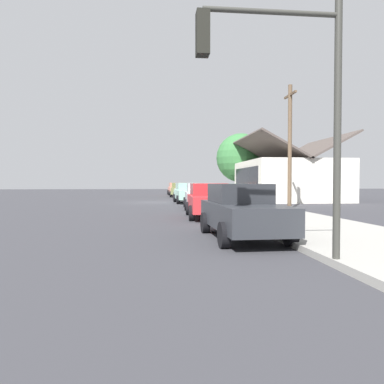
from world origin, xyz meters
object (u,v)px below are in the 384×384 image
at_px(car_seafoam, 187,193).
at_px(car_silver, 200,195).
at_px(car_olive, 179,190).
at_px(fire_hydrant_red, 192,193).
at_px(car_ivory, 184,191).
at_px(car_cherry, 209,200).
at_px(utility_pole_wooden, 290,144).
at_px(shade_tree, 241,158).
at_px(traffic_light_main, 284,83).
at_px(car_charcoal, 242,210).
at_px(car_coral, 176,189).

xyz_separation_m(car_seafoam, car_silver, (6.24, 0.27, 0.00)).
bearing_deg(car_olive, car_silver, 3.88).
distance_m(car_seafoam, car_silver, 6.25).
bearing_deg(fire_hydrant_red, car_ivory, -12.71).
relative_size(car_cherry, utility_pole_wooden, 0.61).
relative_size(shade_tree, fire_hydrant_red, 9.69).
relative_size(traffic_light_main, fire_hydrant_red, 7.32).
relative_size(car_cherry, shade_tree, 0.66).
bearing_deg(utility_pole_wooden, car_silver, -103.79).
relative_size(car_seafoam, car_charcoal, 1.01).
bearing_deg(traffic_light_main, car_olive, 179.66).
distance_m(car_cherry, traffic_light_main, 10.33).
distance_m(car_ivory, car_cherry, 17.86).
bearing_deg(shade_tree, fire_hydrant_red, -115.80).
height_order(car_charcoal, shade_tree, shade_tree).
bearing_deg(car_cherry, car_charcoal, 2.35).
relative_size(car_seafoam, utility_pole_wooden, 0.61).
height_order(car_charcoal, utility_pole_wooden, utility_pole_wooden).
bearing_deg(fire_hydrant_red, utility_pole_wooden, 11.73).
relative_size(car_seafoam, traffic_light_main, 0.87).
distance_m(car_olive, traffic_light_main, 34.45).
relative_size(car_ivory, traffic_light_main, 0.87).
distance_m(car_seafoam, fire_hydrant_red, 11.83).
relative_size(car_seafoam, car_silver, 0.93).
bearing_deg(fire_hydrant_red, shade_tree, 64.20).
relative_size(car_coral, utility_pole_wooden, 0.64).
xyz_separation_m(car_coral, shade_tree, (8.95, 6.45, 3.45)).
xyz_separation_m(utility_pole_wooden, fire_hydrant_red, (-19.26, -4.00, -3.43)).
bearing_deg(car_coral, fire_hydrant_red, 11.28).
bearing_deg(car_silver, car_olive, -176.27).
height_order(car_ivory, car_silver, same).
bearing_deg(car_ivory, car_charcoal, -0.66).
xyz_separation_m(car_olive, car_silver, (18.59, 0.16, 0.00)).
xyz_separation_m(car_cherry, car_charcoal, (6.31, 0.02, -0.00)).
xyz_separation_m(car_silver, shade_tree, (-15.55, 6.29, 3.45)).
bearing_deg(car_seafoam, traffic_light_main, -2.45).
relative_size(car_coral, car_ivory, 1.07).
height_order(car_seafoam, car_charcoal, same).
distance_m(car_coral, car_olive, 5.90).
xyz_separation_m(car_silver, car_charcoal, (12.09, -0.27, -0.00)).
distance_m(car_ivory, fire_hydrant_red, 6.04).
bearing_deg(car_olive, traffic_light_main, 3.05).
bearing_deg(utility_pole_wooden, shade_tree, 176.60).
xyz_separation_m(car_cherry, traffic_light_main, (9.98, -0.07, 2.68)).
bearing_deg(shade_tree, car_olive, -115.24).
bearing_deg(car_cherry, shade_tree, 164.98).
bearing_deg(shade_tree, car_silver, -22.04).
bearing_deg(car_silver, car_charcoal, 1.93).
bearing_deg(fire_hydrant_red, car_silver, -4.12).
bearing_deg(car_olive, utility_pole_wooden, 18.73).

